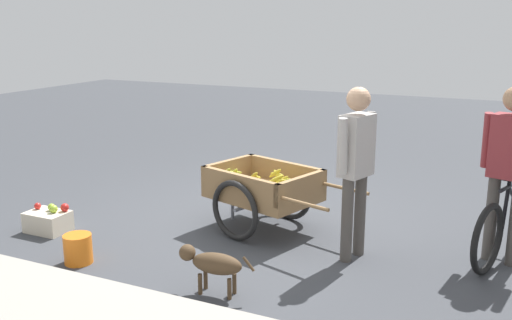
# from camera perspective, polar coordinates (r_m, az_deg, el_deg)

# --- Properties ---
(ground_plane) EXTENTS (24.00, 24.00, 0.00)m
(ground_plane) POSITION_cam_1_polar(r_m,az_deg,el_deg) (6.51, -0.46, -6.27)
(ground_plane) COLOR #3D3F44
(fruit_cart) EXTENTS (1.80, 1.21, 0.73)m
(fruit_cart) POSITION_cam_1_polar(r_m,az_deg,el_deg) (6.20, 0.74, -3.05)
(fruit_cart) COLOR #937047
(fruit_cart) RESTS_ON ground
(vendor_person) EXTENTS (0.29, 0.55, 1.64)m
(vendor_person) POSITION_cam_1_polar(r_m,az_deg,el_deg) (5.39, 9.89, 0.22)
(vendor_person) COLOR #4C4742
(vendor_person) RESTS_ON ground
(bicycle) EXTENTS (0.64, 1.60, 0.85)m
(bicycle) POSITION_cam_1_polar(r_m,az_deg,el_deg) (6.00, 23.73, -5.69)
(bicycle) COLOR black
(bicycle) RESTS_ON ground
(cyclist_person) EXTENTS (0.50, 0.29, 1.66)m
(cyclist_person) POSITION_cam_1_polar(r_m,az_deg,el_deg) (5.69, 23.85, 0.07)
(cyclist_person) COLOR #4C4742
(cyclist_person) RESTS_ON ground
(dog) EXTENTS (0.67, 0.22, 0.40)m
(dog) POSITION_cam_1_polar(r_m,az_deg,el_deg) (4.85, -4.34, -10.15)
(dog) COLOR #4C3823
(dog) RESTS_ON ground
(plastic_bucket) EXTENTS (0.26, 0.26, 0.28)m
(plastic_bucket) POSITION_cam_1_polar(r_m,az_deg,el_deg) (5.70, -17.24, -8.41)
(plastic_bucket) COLOR orange
(plastic_bucket) RESTS_ON ground
(apple_crate) EXTENTS (0.44, 0.32, 0.31)m
(apple_crate) POSITION_cam_1_polar(r_m,az_deg,el_deg) (6.62, -19.90, -5.68)
(apple_crate) COLOR beige
(apple_crate) RESTS_ON ground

